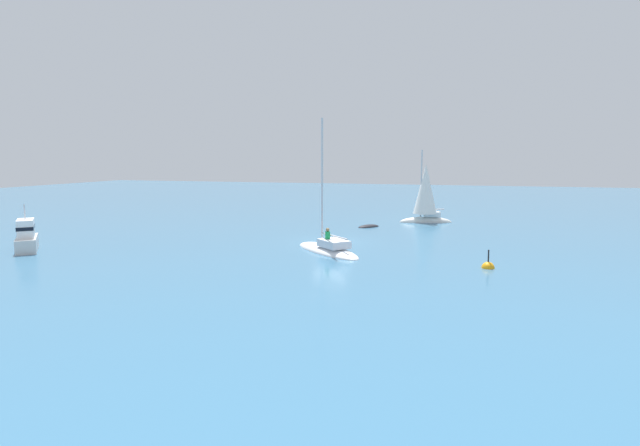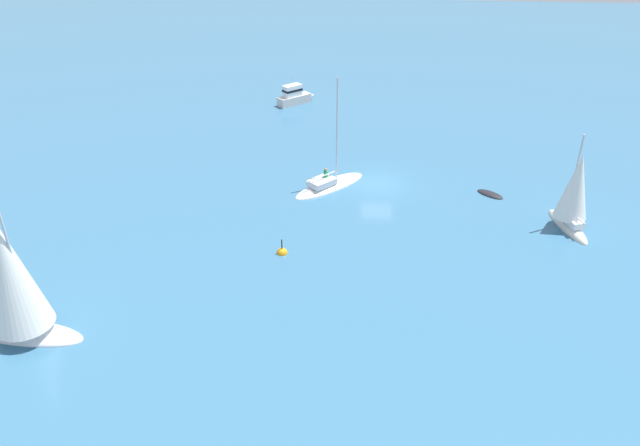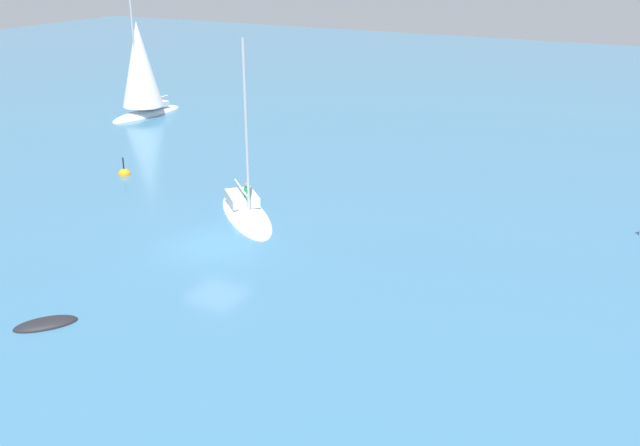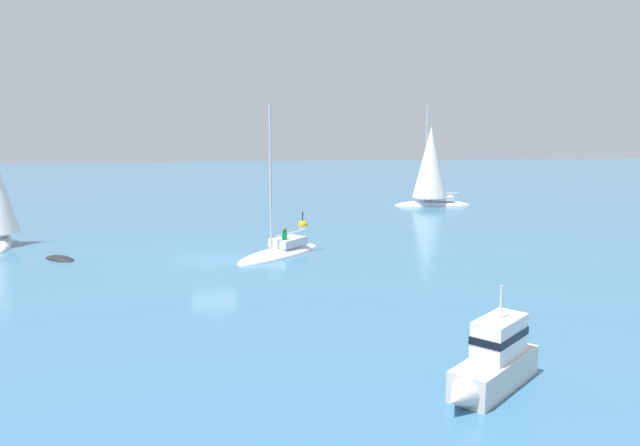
# 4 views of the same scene
# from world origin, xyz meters

# --- Properties ---
(ground_plane) EXTENTS (160.00, 160.00, 0.00)m
(ground_plane) POSITION_xyz_m (0.00, 0.00, 0.00)
(ground_plane) COLOR teal
(ketch) EXTENTS (2.73, 5.05, 7.36)m
(ketch) POSITION_xyz_m (13.39, -5.55, 2.47)
(ketch) COLOR silver
(ketch) RESTS_ON ground
(ketch_1) EXTENTS (6.17, 6.34, 9.12)m
(ketch_1) POSITION_xyz_m (-3.88, -0.86, 0.13)
(ketch_1) COLOR white
(ketch_1) RESTS_ON ground
(cabin_cruiser) EXTENTS (4.09, 3.89, 3.11)m
(cabin_cruiser) POSITION_xyz_m (-9.09, 18.51, 0.85)
(cabin_cruiser) COLOR silver
(cabin_cruiser) RESTS_ON ground
(skiff) EXTENTS (2.32, 2.13, 0.44)m
(skiff) POSITION_xyz_m (8.69, -1.06, 0.00)
(skiff) COLOR black
(skiff) RESTS_ON ground
(channel_buoy) EXTENTS (0.72, 0.72, 1.40)m
(channel_buoy) POSITION_xyz_m (-6.15, -10.83, 0.01)
(channel_buoy) COLOR orange
(channel_buoy) RESTS_ON ground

